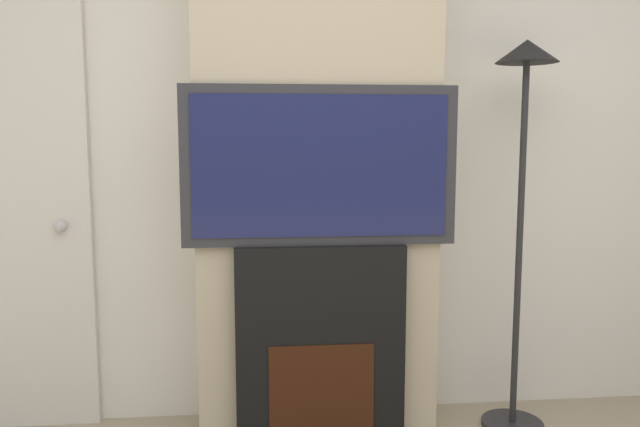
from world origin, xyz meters
The scene contains 5 objects.
wall_back centered at (0.00, 2.03, 1.35)m, with size 6.00×0.06×2.70m.
chimney_breast centered at (0.00, 1.81, 1.35)m, with size 1.05×0.38×2.70m.
fireplace centered at (0.00, 1.62, 0.45)m, with size 0.72×0.15×0.91m.
television centered at (0.00, 1.62, 1.24)m, with size 1.16×0.07×0.67m.
floor_lamp centered at (0.93, 1.72, 1.30)m, with size 0.29×0.29×1.79m.
Camera 1 is at (-0.26, -0.98, 1.37)m, focal length 35.00 mm.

